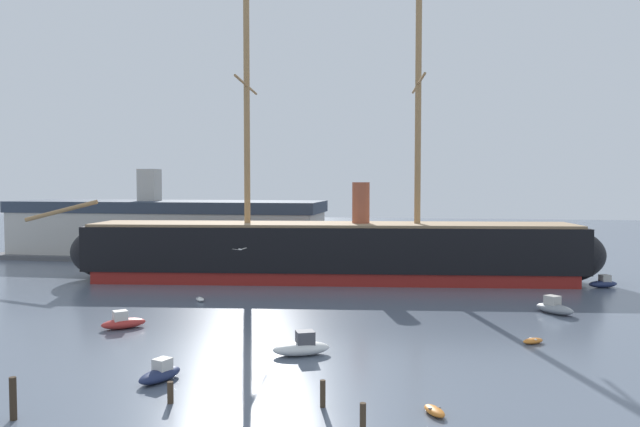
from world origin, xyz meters
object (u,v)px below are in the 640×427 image
Objects in this scene: dinghy_foreground_right at (434,411)px; motorboat_mid_left at (123,322)px; mooring_piling_midwater at (170,392)px; motorboat_far_right at (603,283)px; dinghy_mid_right at (533,341)px; dockside_warehouse_left at (169,229)px; motorboat_foreground_left at (160,373)px; mooring_piling_nearest at (363,420)px; dinghy_alongside_bow at (200,299)px; seagull_in_flight at (240,249)px; mooring_piling_right_pair at (323,394)px; motorboat_far_left at (156,267)px; motorboat_near_centre at (302,347)px; tall_ship at (332,251)px; mooring_piling_left_pair at (13,399)px; motorboat_alongside_stern at (554,307)px; dinghy_distant_centre at (380,268)px.

motorboat_mid_left reaches higher than dinghy_foreground_right.
dinghy_foreground_right is 1.57× the size of mooring_piling_midwater.
dinghy_mid_right is at bearing -114.56° from motorboat_far_right.
mooring_piling_midwater is 0.02× the size of dockside_warehouse_left.
motorboat_far_right is at bearing 51.71° from mooring_piling_midwater.
mooring_piling_nearest is at bearing -25.77° from motorboat_foreground_left.
dinghy_alongside_bow is 1.77× the size of seagull_in_flight.
motorboat_mid_left is (-26.99, 16.06, 0.35)m from dinghy_foreground_right.
mooring_piling_right_pair reaches higher than dinghy_foreground_right.
motorboat_far_left is at bearing 125.38° from dinghy_alongside_bow.
motorboat_near_centre reaches higher than motorboat_mid_left.
tall_ship is 19.24× the size of motorboat_mid_left.
mooring_piling_nearest is 19.11m from mooring_piling_left_pair.
dockside_warehouse_left is (-21.71, 71.07, 3.69)m from mooring_piling_left_pair.
motorboat_near_centre is at bearing -18.06° from motorboat_mid_left.
mooring_piling_left_pair is at bearing -78.40° from motorboat_mid_left.
motorboat_far_left reaches higher than dinghy_foreground_right.
mooring_piling_right_pair is (20.63, -15.92, 0.22)m from motorboat_mid_left.
dinghy_alongside_bow is at bearing 179.55° from motorboat_alongside_stern.
dockside_warehouse_left is at bearing 117.99° from seagull_in_flight.
dinghy_distant_centre is 48.44m from seagull_in_flight.
motorboat_mid_left is 26.06m from mooring_piling_right_pair.
mooring_piling_left_pair is at bearing -104.52° from dinghy_distant_centre.
seagull_in_flight is (-10.45, 13.16, 7.14)m from mooring_piling_nearest.
motorboat_far_right is 69.18m from dockside_warehouse_left.
mooring_piling_midwater is 73.41m from dockside_warehouse_left.
dinghy_mid_right is at bearing 36.68° from mooring_piling_midwater.
seagull_in_flight is (-26.34, -19.54, 7.43)m from motorboat_alongside_stern.
tall_ship reaches higher than dockside_warehouse_left.
dinghy_mid_right is 42.67m from dinghy_distant_centre.
mooring_piling_right_pair is at bearing 16.05° from mooring_piling_left_pair.
dinghy_foreground_right is 14.17m from motorboat_near_centre.
motorboat_alongside_stern is at bearing 43.76° from mooring_piling_left_pair.
dinghy_alongside_bow is at bearing -123.02° from dinghy_distant_centre.
tall_ship is 36.34m from seagull_in_flight.
mooring_piling_midwater is at bearing -96.74° from seagull_in_flight.
mooring_piling_left_pair reaches higher than dinghy_distant_centre.
motorboat_foreground_left is 0.86× the size of motorboat_far_left.
motorboat_far_right is 1.72× the size of mooring_piling_left_pair.
mooring_piling_midwater is 1.17× the size of seagull_in_flight.
mooring_piling_midwater reaches higher than dinghy_foreground_right.
mooring_piling_nearest is (-11.79, -20.49, 0.68)m from dinghy_mid_right.
tall_ship is at bearing -116.84° from dinghy_distant_centre.
dinghy_mid_right is 1.60× the size of mooring_piling_midwater.
mooring_piling_nearest reaches higher than mooring_piling_midwater.
motorboat_mid_left is at bearing 139.63° from mooring_piling_nearest.
mooring_piling_nearest reaches higher than mooring_piling_right_pair.
mooring_piling_left_pair is (-30.88, -21.29, 0.96)m from dinghy_mid_right.
motorboat_far_right reaches higher than mooring_piling_right_pair.
dinghy_foreground_right is at bearing -56.23° from dockside_warehouse_left.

